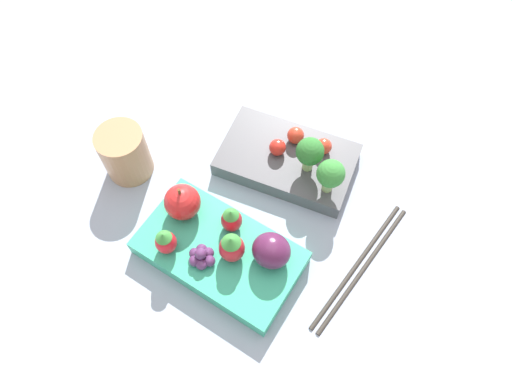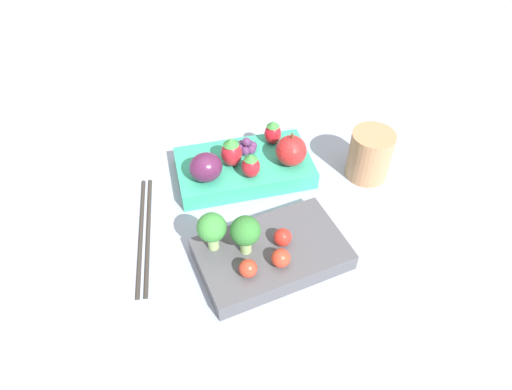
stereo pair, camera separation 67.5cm
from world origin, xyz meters
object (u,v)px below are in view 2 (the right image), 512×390
broccoli_floret_1 (245,232)px  strawberry_2 (231,152)px  strawberry_0 (273,132)px  plum (206,167)px  grape_cluster (247,146)px  drinking_cup (370,155)px  cherry_tomato_1 (248,268)px  bento_box_savoury (272,254)px  strawberry_1 (251,166)px  broccoli_floret_0 (212,229)px  chopsticks_pair (144,232)px  apple (291,151)px  cherry_tomato_0 (281,258)px  cherry_tomato_2 (281,238)px  bento_box_fruit (243,168)px

broccoli_floret_1 → strawberry_2: size_ratio=1.18×
strawberry_0 → plum: size_ratio=0.85×
grape_cluster → drinking_cup: (-0.17, 0.08, 0.00)m
cherry_tomato_1 → strawberry_0: strawberry_0 is taller
bento_box_savoury → strawberry_1: bearing=-96.4°
broccoli_floret_0 → grape_cluster: 0.19m
broccoli_floret_0 → broccoli_floret_1: bearing=153.7°
strawberry_0 → chopsticks_pair: 0.25m
drinking_cup → bento_box_savoury: bearing=29.2°
bento_box_savoury → broccoli_floret_1: bearing=-11.1°
apple → strawberry_1: (0.07, 0.01, -0.00)m
bento_box_savoury → cherry_tomato_0: 0.04m
broccoli_floret_0 → cherry_tomato_2: size_ratio=2.42×
bento_box_fruit → cherry_tomato_2: bearing=90.0°
cherry_tomato_2 → grape_cluster: 0.19m
bento_box_fruit → cherry_tomato_0: cherry_tomato_0 is taller
bento_box_fruit → strawberry_0: bearing=-154.1°
bento_box_savoury → bento_box_fruit: (-0.01, -0.17, 0.00)m
strawberry_0 → strawberry_2: strawberry_2 is taller
bento_box_fruit → cherry_tomato_1: size_ratio=9.28×
strawberry_0 → strawberry_1: bearing=48.0°
cherry_tomato_2 → grape_cluster: (-0.01, -0.19, -0.00)m
apple → plum: apple is taller
cherry_tomato_1 → grape_cluster: grape_cluster is taller
broccoli_floret_1 → cherry_tomato_1: broccoli_floret_1 is taller
broccoli_floret_0 → strawberry_2: 0.16m
cherry_tomato_2 → strawberry_2: strawberry_2 is taller
broccoli_floret_1 → strawberry_2: 0.16m
drinking_cup → broccoli_floret_0: bearing=17.6°
cherry_tomato_2 → strawberry_1: 0.13m
strawberry_2 → strawberry_0: bearing=-158.8°
strawberry_2 → drinking_cup: size_ratio=0.63×
cherry_tomato_1 → strawberry_0: 0.25m
bento_box_savoury → chopsticks_pair: (0.15, -0.10, -0.01)m
chopsticks_pair → bento_box_savoury: bearing=147.5°
broccoli_floret_0 → grape_cluster: broccoli_floret_0 is taller
chopsticks_pair → apple: bearing=-168.9°
cherry_tomato_2 → grape_cluster: size_ratio=0.70×
strawberry_1 → grape_cluster: strawberry_1 is taller
cherry_tomato_1 → plum: bearing=-87.8°
strawberry_2 → apple: bearing=163.7°
chopsticks_pair → plum: bearing=-153.7°
cherry_tomato_2 → chopsticks_pair: size_ratio=0.11×
bento_box_fruit → chopsticks_pair: 0.18m
bento_box_fruit → broccoli_floret_1: 0.17m
cherry_tomato_2 → chopsticks_pair: cherry_tomato_2 is taller
cherry_tomato_0 → strawberry_1: 0.16m
strawberry_0 → strawberry_1: 0.08m
bento_box_fruit → drinking_cup: 0.19m
broccoli_floret_1 → bento_box_fruit: bearing=-105.8°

